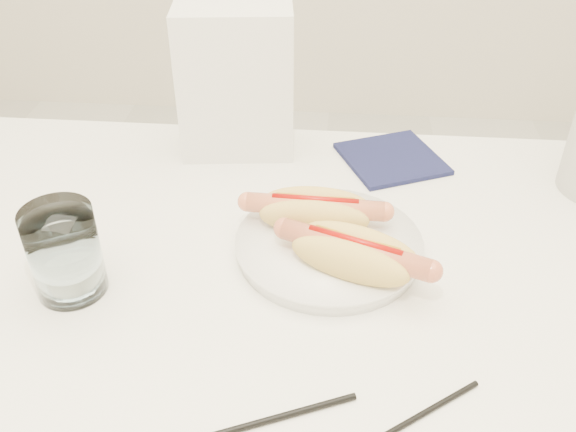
# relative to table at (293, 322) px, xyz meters

# --- Properties ---
(table) EXTENTS (1.20, 0.80, 0.75)m
(table) POSITION_rel_table_xyz_m (0.00, 0.00, 0.00)
(table) COLOR white
(table) RESTS_ON ground
(plate) EXTENTS (0.29, 0.29, 0.02)m
(plate) POSITION_rel_table_xyz_m (0.04, 0.07, 0.07)
(plate) COLOR white
(plate) RESTS_ON table
(hotdog_left) EXTENTS (0.18, 0.07, 0.05)m
(hotdog_left) POSITION_rel_table_xyz_m (0.02, 0.10, 0.10)
(hotdog_left) COLOR #E5BC5B
(hotdog_left) RESTS_ON plate
(hotdog_right) EXTENTS (0.18, 0.12, 0.05)m
(hotdog_right) POSITION_rel_table_xyz_m (0.07, 0.02, 0.10)
(hotdog_right) COLOR #E9C25B
(hotdog_right) RESTS_ON plate
(water_glass) EXTENTS (0.08, 0.08, 0.11)m
(water_glass) POSITION_rel_table_xyz_m (-0.26, -0.03, 0.12)
(water_glass) COLOR white
(water_glass) RESTS_ON table
(chopstick_near) EXTENTS (0.20, 0.09, 0.01)m
(chopstick_near) POSITION_rel_table_xyz_m (-0.03, -0.20, 0.06)
(chopstick_near) COLOR black
(chopstick_near) RESTS_ON table
(chopstick_far) EXTENTS (0.16, 0.12, 0.01)m
(chopstick_far) POSITION_rel_table_xyz_m (0.12, -0.19, 0.06)
(chopstick_far) COLOR black
(chopstick_far) RESTS_ON table
(napkin_box) EXTENTS (0.18, 0.11, 0.23)m
(napkin_box) POSITION_rel_table_xyz_m (-0.12, 0.33, 0.17)
(napkin_box) COLOR silver
(napkin_box) RESTS_ON table
(navy_napkin) EXTENTS (0.19, 0.19, 0.01)m
(navy_napkin) POSITION_rel_table_xyz_m (0.13, 0.31, 0.06)
(navy_napkin) COLOR #121539
(navy_napkin) RESTS_ON table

